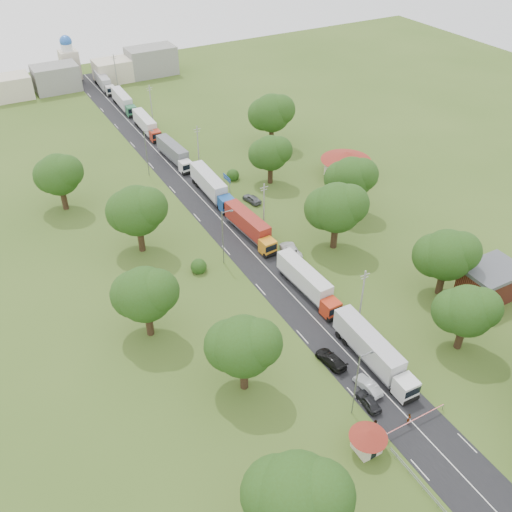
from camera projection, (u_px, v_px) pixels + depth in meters
ground at (301, 304)px, 85.73m from camera, size 260.00×260.00×0.00m
road at (239, 239)px, 99.87m from camera, size 8.00×200.00×0.04m
boom_barrier at (406, 424)px, 67.00m from camera, size 9.22×0.35×1.18m
guard_booth at (368, 438)px, 63.95m from camera, size 4.40×4.40×3.45m
info_sign at (227, 181)px, 110.75m from camera, size 0.12×3.10×4.10m
pole_1 at (362, 295)px, 80.18m from camera, size 1.60×0.24×9.00m
pole_2 at (264, 205)px, 99.98m from camera, size 1.60×0.24×9.00m
pole_3 at (198, 145)px, 119.77m from camera, size 1.60×0.24×9.00m
pole_4 at (151, 102)px, 139.57m from camera, size 1.60×0.24×9.00m
pole_5 at (115, 70)px, 159.37m from camera, size 1.60×0.24×9.00m
lamp_0 at (357, 381)px, 66.22m from camera, size 2.03×0.22×10.00m
lamp_1 at (224, 235)px, 90.97m from camera, size 2.03×0.22×10.00m
lamp_2 at (147, 151)px, 115.72m from camera, size 2.03×0.22×10.00m
tree_2 at (467, 310)px, 74.71m from camera, size 8.00×8.00×10.10m
tree_3 at (446, 254)px, 83.77m from camera, size 8.80×8.80×11.07m
tree_4 at (336, 207)px, 93.39m from camera, size 9.60×9.60×12.05m
tree_5 at (351, 178)px, 102.94m from camera, size 8.80×8.80×11.07m
tree_6 at (270, 153)px, 112.57m from camera, size 8.00×8.00×10.10m
tree_7 at (271, 113)px, 125.99m from camera, size 9.60×9.60×12.05m
tree_9 at (297, 496)px, 52.17m from camera, size 9.60×9.60×12.05m
tree_10 at (243, 345)px, 68.63m from camera, size 8.80×8.80×11.07m
tree_11 at (145, 294)px, 76.49m from camera, size 8.80×8.80×11.07m
tree_12 at (137, 210)px, 92.62m from camera, size 9.60×9.60×12.05m
tree_13 at (58, 174)px, 103.98m from camera, size 8.80×8.80×11.07m
house_brick at (490, 282)px, 85.89m from camera, size 8.60×6.60×5.20m
house_cream at (346, 160)px, 116.57m from camera, size 10.08×10.08×5.80m
distant_town at (94, 72)px, 161.72m from camera, size 52.00×8.00×8.00m
church at (69, 60)px, 164.41m from camera, size 5.00×5.00×12.30m
truck_0 at (373, 351)px, 74.82m from camera, size 2.90×15.33×4.24m
truck_1 at (308, 282)px, 86.73m from camera, size 2.85×14.40×3.99m
truck_2 at (250, 226)px, 99.34m from camera, size 3.24×14.38×3.97m
truck_3 at (211, 186)px, 110.73m from camera, size 2.98×15.42×4.27m
truck_4 at (174, 153)px, 122.83m from camera, size 3.07×14.07×3.89m
truck_5 at (146, 124)px, 135.29m from camera, size 2.61×13.85×3.84m
truck_6 at (123, 101)px, 147.47m from camera, size 2.74×14.10×3.90m
truck_7 at (104, 82)px, 159.34m from camera, size 3.06×13.91×3.84m
car_lane_front at (369, 401)px, 70.01m from camera, size 1.80×4.05×1.35m
car_lane_mid at (368, 386)px, 71.98m from camera, size 1.74×4.36×1.41m
car_lane_rear at (331, 359)px, 75.64m from camera, size 2.59×5.15×1.43m
car_verge_near at (291, 250)px, 95.83m from camera, size 3.33×5.75×1.51m
car_verge_far at (252, 199)px, 109.64m from camera, size 2.55×4.56×1.46m
pedestrian_near at (409, 419)px, 67.75m from camera, size 0.68×0.58×1.57m
pedestrian_booth at (375, 426)px, 66.67m from camera, size 1.11×1.17×1.91m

